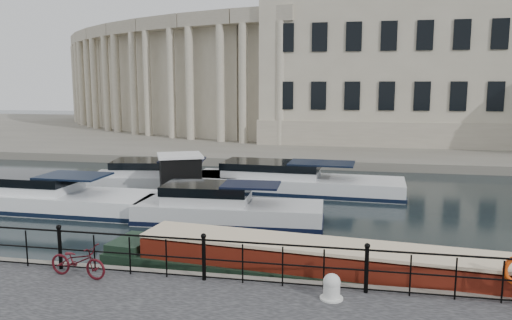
{
  "coord_description": "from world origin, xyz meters",
  "views": [
    {
      "loc": [
        3.61,
        -13.78,
        5.46
      ],
      "look_at": [
        0.5,
        2.0,
        3.0
      ],
      "focal_mm": 35.0,
      "sensor_mm": 36.0,
      "label": 1
    }
  ],
  "objects_px": {
    "bicycle": "(78,261)",
    "mooring_bollard": "(332,287)",
    "narrowboat": "(323,273)",
    "harbour_hut": "(180,178)"
  },
  "relations": [
    {
      "from": "mooring_bollard",
      "to": "harbour_hut",
      "type": "xyz_separation_m",
      "value": [
        -7.81,
        11.59,
        0.12
      ]
    },
    {
      "from": "mooring_bollard",
      "to": "narrowboat",
      "type": "height_order",
      "value": "narrowboat"
    },
    {
      "from": "narrowboat",
      "to": "harbour_hut",
      "type": "height_order",
      "value": "harbour_hut"
    },
    {
      "from": "narrowboat",
      "to": "harbour_hut",
      "type": "distance_m",
      "value": 12.14
    },
    {
      "from": "narrowboat",
      "to": "harbour_hut",
      "type": "bearing_deg",
      "value": 134.38
    },
    {
      "from": "mooring_bollard",
      "to": "narrowboat",
      "type": "distance_m",
      "value": 2.12
    },
    {
      "from": "bicycle",
      "to": "harbour_hut",
      "type": "bearing_deg",
      "value": 14.75
    },
    {
      "from": "bicycle",
      "to": "mooring_bollard",
      "type": "bearing_deg",
      "value": -82.72
    },
    {
      "from": "bicycle",
      "to": "narrowboat",
      "type": "height_order",
      "value": "bicycle"
    },
    {
      "from": "bicycle",
      "to": "narrowboat",
      "type": "xyz_separation_m",
      "value": [
        6.12,
        1.97,
        -0.62
      ]
    }
  ]
}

